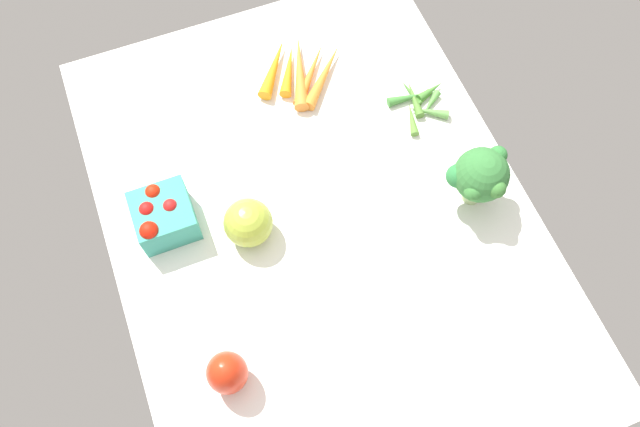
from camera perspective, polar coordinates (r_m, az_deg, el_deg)
The scene contains 7 objects.
tablecloth at distance 116.82cm, azimuth 0.00°, elevation -0.61°, with size 104.00×76.00×2.00cm, color white.
broccoli_head at distance 113.66cm, azimuth 14.32°, elevation 3.31°, with size 10.47×11.05×13.65cm.
carrot_bunch at distance 131.47cm, azimuth -1.87°, elevation 12.76°, with size 19.14×20.85×2.94cm.
berry_basket at distance 115.32cm, azimuth -14.04°, elevation -0.20°, with size 10.30×10.30×8.40cm.
bell_pepper_red at distance 103.59cm, azimuth -8.41°, elevation -14.11°, with size 6.64×6.64×9.64cm, color red.
okra_pile at distance 129.07cm, azimuth 9.00°, elevation 9.95°, with size 13.31×12.78×1.95cm.
heirloom_tomato_green at distance 111.44cm, azimuth -6.54°, elevation -0.84°, with size 8.80×8.80×8.80cm, color #9FB239.
Camera 1 is at (44.42, -17.20, 107.67)cm, focal length 35.27 mm.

